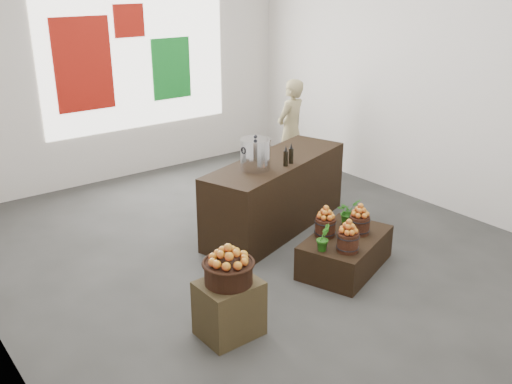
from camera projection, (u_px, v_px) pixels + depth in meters
ground at (254, 249)px, 7.04m from camera, size 7.00×7.00×0.00m
back_wall at (119, 54)px, 8.91m from camera, size 6.00×0.04×4.00m
back_opening at (137, 53)px, 9.07m from camera, size 3.20×0.02×2.40m
deco_red_left at (83, 65)px, 8.58m from camera, size 0.90×0.04×1.40m
deco_green_right at (171, 68)px, 9.51m from camera, size 0.70×0.04×1.00m
deco_red_upper at (129, 21)px, 8.82m from camera, size 0.50×0.04×0.50m
crate at (229, 308)px, 5.30m from camera, size 0.56×0.46×0.55m
wicker_basket at (229, 273)px, 5.17m from camera, size 0.44×0.44×0.20m
apples_in_basket at (228, 254)px, 5.10m from camera, size 0.34×0.34×0.18m
display_table at (345, 252)px, 6.54m from camera, size 1.32×1.06×0.40m
apple_bucket_front_left at (348, 242)px, 6.09m from camera, size 0.23×0.23×0.21m
apples_in_bucket_front_left at (349, 226)px, 6.02m from camera, size 0.17×0.17×0.15m
apple_bucket_front_right at (359, 225)px, 6.50m from camera, size 0.23×0.23×0.21m
apples_in_bucket_front_right at (360, 210)px, 6.44m from camera, size 0.17×0.17×0.15m
apple_bucket_rear at (325, 227)px, 6.44m from camera, size 0.23×0.23×0.21m
apples_in_bucket_rear at (326, 212)px, 6.38m from camera, size 0.17×0.17×0.15m
herb_garnish_right at (348, 212)px, 6.75m from camera, size 0.32×0.29×0.30m
herb_garnish_left at (323, 238)px, 6.09m from camera, size 0.20×0.19×0.30m
counter at (276, 194)px, 7.48m from camera, size 2.45×1.43×0.96m
stock_pot_left at (255, 155)px, 6.87m from camera, size 0.36×0.36×0.36m
oil_cruets at (292, 152)px, 7.14m from camera, size 0.18×0.11×0.27m
shopper at (291, 130)px, 9.21m from camera, size 0.68×0.54×1.64m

